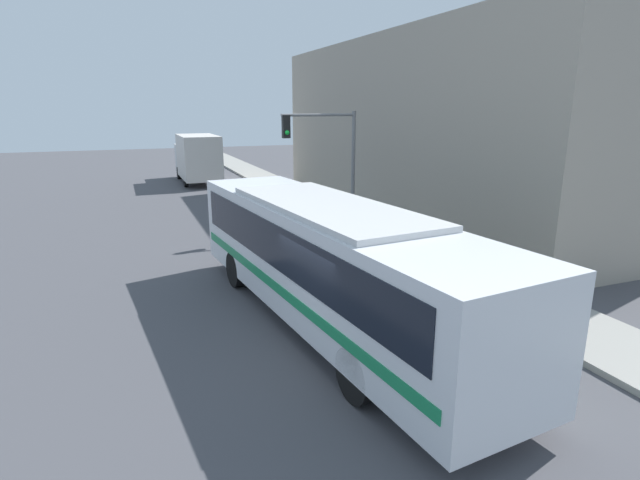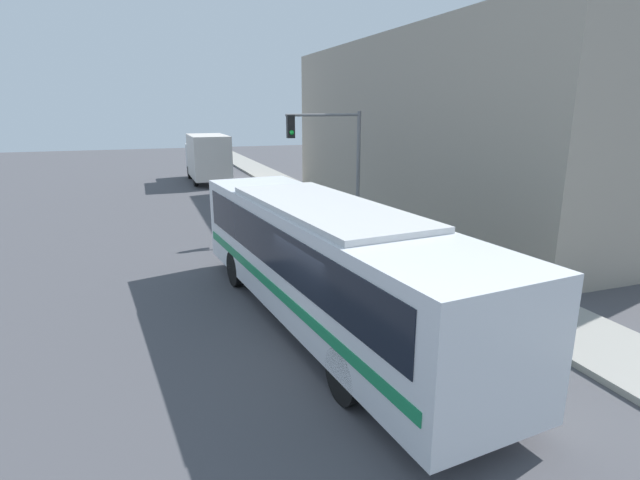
# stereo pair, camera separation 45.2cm
# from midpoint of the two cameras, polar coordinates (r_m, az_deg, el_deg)

# --- Properties ---
(ground_plane) EXTENTS (120.00, 120.00, 0.00)m
(ground_plane) POSITION_cam_midpoint_polar(r_m,az_deg,el_deg) (11.12, 2.54, -12.95)
(ground_plane) COLOR #47474C
(sidewalk) EXTENTS (2.47, 70.00, 0.15)m
(sidewalk) POSITION_cam_midpoint_polar(r_m,az_deg,el_deg) (31.02, -1.63, 5.41)
(sidewalk) COLOR gray
(sidewalk) RESTS_ON ground_plane
(building_facade) EXTENTS (6.00, 22.77, 8.40)m
(building_facade) POSITION_cam_midpoint_polar(r_m,az_deg,el_deg) (25.50, 13.17, 12.30)
(building_facade) COLOR #9E9384
(building_facade) RESTS_ON ground_plane
(city_bus) EXTENTS (3.75, 11.88, 3.04)m
(city_bus) POSITION_cam_midpoint_polar(r_m,az_deg,el_deg) (11.92, 1.43, -1.75)
(city_bus) COLOR silver
(city_bus) RESTS_ON ground_plane
(delivery_truck) EXTENTS (2.45, 7.11, 3.36)m
(delivery_truck) POSITION_cam_midpoint_polar(r_m,az_deg,el_deg) (36.67, -12.43, 9.27)
(delivery_truck) COLOR silver
(delivery_truck) RESTS_ON ground_plane
(fire_hydrant) EXTENTS (0.21, 0.28, 0.77)m
(fire_hydrant) POSITION_cam_midpoint_polar(r_m,az_deg,el_deg) (15.15, 17.34, -3.71)
(fire_hydrant) COLOR red
(fire_hydrant) RESTS_ON sidewalk
(traffic_light_pole) EXTENTS (3.28, 0.35, 4.90)m
(traffic_light_pole) POSITION_cam_midpoint_polar(r_m,az_deg,el_deg) (21.16, 2.12, 10.41)
(traffic_light_pole) COLOR slate
(traffic_light_pole) RESTS_ON sidewalk
(parking_meter) EXTENTS (0.14, 0.14, 1.23)m
(parking_meter) POSITION_cam_midpoint_polar(r_m,az_deg,el_deg) (20.07, 6.96, 2.71)
(parking_meter) COLOR slate
(parking_meter) RESTS_ON sidewalk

